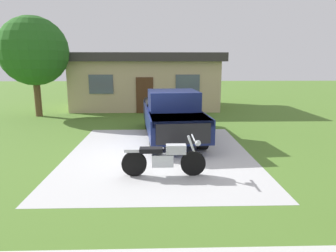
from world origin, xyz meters
The scene contains 6 objects.
ground_plane centered at (0.00, 0.00, 0.00)m, with size 80.00×80.00×0.00m, color #4D742A.
driveway_pad centered at (0.00, 0.00, 0.00)m, with size 5.90×7.37×0.01m, color #BBBBBB.
motorcycle centered at (0.13, -1.89, 0.47)m, with size 2.21×0.70×1.09m.
pickup_truck centered at (0.48, 2.31, 0.95)m, with size 2.49×5.77×1.90m.
shade_tree centered at (-6.72, 7.38, 3.52)m, with size 3.67×3.67×5.37m.
neighbor_house centered at (-0.85, 10.76, 1.79)m, with size 9.60×5.60×3.50m.
Camera 1 is at (0.01, -9.43, 2.93)m, focal length 32.17 mm.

